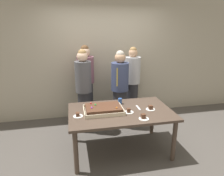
# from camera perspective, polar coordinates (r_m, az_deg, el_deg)

# --- Properties ---
(ground_plane) EXTENTS (12.00, 12.00, 0.00)m
(ground_plane) POSITION_cam_1_polar(r_m,az_deg,el_deg) (3.64, 2.33, -17.23)
(ground_plane) COLOR #4C4742
(interior_back_panel) EXTENTS (8.00, 0.12, 3.00)m
(interior_back_panel) POSITION_cam_1_polar(r_m,az_deg,el_deg) (4.60, -2.32, 10.28)
(interior_back_panel) COLOR #B2A893
(interior_back_panel) RESTS_ON ground_plane
(party_table) EXTENTS (1.67, 1.03, 0.74)m
(party_table) POSITION_cam_1_polar(r_m,az_deg,el_deg) (3.31, 2.47, -7.80)
(party_table) COLOR #47382D
(party_table) RESTS_ON ground_plane
(sheet_cake) EXTENTS (0.63, 0.45, 0.12)m
(sheet_cake) POSITION_cam_1_polar(r_m,az_deg,el_deg) (3.22, -2.50, -6.06)
(sheet_cake) COLOR beige
(sheet_cake) RESTS_ON party_table
(plated_slice_near_left) EXTENTS (0.15, 0.15, 0.08)m
(plated_slice_near_left) POSITION_cam_1_polar(r_m,az_deg,el_deg) (3.02, 9.01, -8.32)
(plated_slice_near_left) COLOR white
(plated_slice_near_left) RESTS_ON party_table
(plated_slice_near_right) EXTENTS (0.15, 0.15, 0.07)m
(plated_slice_near_right) POSITION_cam_1_polar(r_m,az_deg,el_deg) (3.36, 10.96, -5.72)
(plated_slice_near_right) COLOR white
(plated_slice_near_right) RESTS_ON party_table
(plated_slice_far_left) EXTENTS (0.15, 0.15, 0.07)m
(plated_slice_far_left) POSITION_cam_1_polar(r_m,az_deg,el_deg) (3.11, -9.72, -7.71)
(plated_slice_far_left) COLOR white
(plated_slice_far_left) RESTS_ON party_table
(plated_slice_far_right) EXTENTS (0.15, 0.15, 0.08)m
(plated_slice_far_right) POSITION_cam_1_polar(r_m,az_deg,el_deg) (3.20, 4.80, -6.69)
(plated_slice_far_right) COLOR white
(plated_slice_far_right) RESTS_ON party_table
(drink_cup_nearest) EXTENTS (0.07, 0.07, 0.10)m
(drink_cup_nearest) POSITION_cam_1_polar(r_m,az_deg,el_deg) (3.54, 2.30, -3.77)
(drink_cup_nearest) COLOR #2D5199
(drink_cup_nearest) RESTS_ON party_table
(cake_server_utensil) EXTENTS (0.03, 0.20, 0.01)m
(cake_server_utensil) POSITION_cam_1_polar(r_m,az_deg,el_deg) (3.41, 7.52, -5.59)
(cake_server_utensil) COLOR silver
(cake_server_utensil) RESTS_ON party_table
(person_serving_front) EXTENTS (0.36, 0.36, 1.69)m
(person_serving_front) POSITION_cam_1_polar(r_m,az_deg,el_deg) (4.33, -7.43, 1.29)
(person_serving_front) COLOR #28282D
(person_serving_front) RESTS_ON ground_plane
(person_green_shirt_behind) EXTENTS (0.35, 0.35, 1.61)m
(person_green_shirt_behind) POSITION_cam_1_polar(r_m,az_deg,el_deg) (4.09, 2.24, -0.17)
(person_green_shirt_behind) COLOR #28282D
(person_green_shirt_behind) RESTS_ON ground_plane
(person_striped_tie_right) EXTENTS (0.34, 0.34, 1.64)m
(person_striped_tie_right) POSITION_cam_1_polar(r_m,az_deg,el_deg) (4.51, 5.78, 1.58)
(person_striped_tie_right) COLOR #28282D
(person_striped_tie_right) RESTS_ON ground_plane
(person_far_right_suit) EXTENTS (0.31, 0.31, 1.66)m
(person_far_right_suit) POSITION_cam_1_polar(r_m,az_deg,el_deg) (3.91, -8.08, -0.57)
(person_far_right_suit) COLOR #28282D
(person_far_right_suit) RESTS_ON ground_plane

